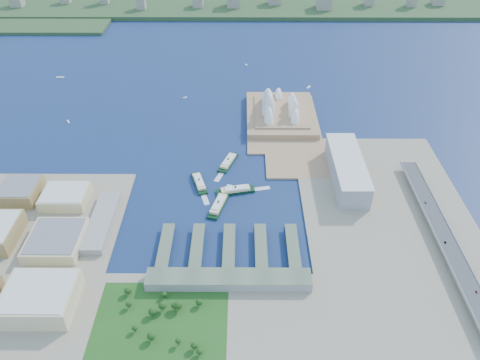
{
  "coord_description": "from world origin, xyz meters",
  "views": [
    {
      "loc": [
        30.84,
        -515.27,
        445.12
      ],
      "look_at": [
        27.77,
        55.05,
        18.0
      ],
      "focal_mm": 35.0,
      "sensor_mm": 36.0,
      "label": 1
    }
  ],
  "objects_px": {
    "ferry_c": "(218,204)",
    "opera_house": "(281,103)",
    "ferry_a": "(199,181)",
    "car_b": "(445,242)",
    "toaster_building": "(347,170)",
    "car_a": "(476,292)",
    "ferry_d": "(235,189)",
    "ferry_b": "(228,161)",
    "car_c": "(426,202)"
  },
  "relations": [
    {
      "from": "ferry_b",
      "to": "ferry_d",
      "type": "distance_m",
      "value": 77.75
    },
    {
      "from": "car_a",
      "to": "car_c",
      "type": "bearing_deg",
      "value": 92.8
    },
    {
      "from": "car_a",
      "to": "car_b",
      "type": "height_order",
      "value": "car_b"
    },
    {
      "from": "ferry_b",
      "to": "car_c",
      "type": "xyz_separation_m",
      "value": [
        288.11,
        -119.1,
        10.07
      ]
    },
    {
      "from": "ferry_b",
      "to": "ferry_d",
      "type": "bearing_deg",
      "value": -60.42
    },
    {
      "from": "ferry_d",
      "to": "car_b",
      "type": "xyz_separation_m",
      "value": [
        275.22,
        -124.07,
        9.95
      ]
    },
    {
      "from": "toaster_building",
      "to": "car_b",
      "type": "relative_size",
      "value": 38.24
    },
    {
      "from": "toaster_building",
      "to": "opera_house",
      "type": "bearing_deg",
      "value": 114.23
    },
    {
      "from": "toaster_building",
      "to": "ferry_c",
      "type": "height_order",
      "value": "toaster_building"
    },
    {
      "from": "ferry_c",
      "to": "car_b",
      "type": "distance_m",
      "value": 312.69
    },
    {
      "from": "opera_house",
      "to": "ferry_b",
      "type": "xyz_separation_m",
      "value": [
        -97.11,
        -154.83,
        -26.53
      ]
    },
    {
      "from": "ferry_a",
      "to": "car_c",
      "type": "height_order",
      "value": "car_c"
    },
    {
      "from": "toaster_building",
      "to": "ferry_c",
      "type": "xyz_separation_m",
      "value": [
        -198.73,
        -66.99,
        -14.79
      ]
    },
    {
      "from": "opera_house",
      "to": "ferry_a",
      "type": "bearing_deg",
      "value": -123.67
    },
    {
      "from": "ferry_b",
      "to": "car_c",
      "type": "relative_size",
      "value": 12.1
    },
    {
      "from": "toaster_building",
      "to": "ferry_a",
      "type": "distance_m",
      "value": 232.18
    },
    {
      "from": "opera_house",
      "to": "car_b",
      "type": "distance_m",
      "value": 403.96
    },
    {
      "from": "opera_house",
      "to": "ferry_c",
      "type": "relative_size",
      "value": 2.98
    },
    {
      "from": "ferry_d",
      "to": "car_a",
      "type": "height_order",
      "value": "car_a"
    },
    {
      "from": "toaster_building",
      "to": "ferry_a",
      "type": "height_order",
      "value": "toaster_building"
    },
    {
      "from": "ferry_c",
      "to": "car_a",
      "type": "xyz_separation_m",
      "value": [
        307.73,
        -170.31,
        9.75
      ]
    },
    {
      "from": "opera_house",
      "to": "car_c",
      "type": "height_order",
      "value": "opera_house"
    },
    {
      "from": "toaster_building",
      "to": "car_a",
      "type": "height_order",
      "value": "toaster_building"
    },
    {
      "from": "opera_house",
      "to": "car_a",
      "type": "distance_m",
      "value": 480.73
    },
    {
      "from": "car_b",
      "to": "opera_house",
      "type": "bearing_deg",
      "value": -61.76
    },
    {
      "from": "ferry_a",
      "to": "car_b",
      "type": "distance_m",
      "value": 362.1
    },
    {
      "from": "car_a",
      "to": "car_c",
      "type": "distance_m",
      "value": 163.56
    },
    {
      "from": "ferry_c",
      "to": "ferry_d",
      "type": "bearing_deg",
      "value": -108.29
    },
    {
      "from": "toaster_building",
      "to": "ferry_b",
      "type": "relative_size",
      "value": 2.68
    },
    {
      "from": "ferry_b",
      "to": "opera_house",
      "type": "bearing_deg",
      "value": 77.94
    },
    {
      "from": "opera_house",
      "to": "toaster_building",
      "type": "bearing_deg",
      "value": -65.77
    },
    {
      "from": "car_c",
      "to": "ferry_c",
      "type": "bearing_deg",
      "value": -1.33
    },
    {
      "from": "opera_house",
      "to": "car_c",
      "type": "relative_size",
      "value": 37.63
    },
    {
      "from": "ferry_a",
      "to": "car_b",
      "type": "xyz_separation_m",
      "value": [
        332.37,
        -143.33,
        10.14
      ]
    },
    {
      "from": "opera_house",
      "to": "car_a",
      "type": "bearing_deg",
      "value": -65.53
    },
    {
      "from": "opera_house",
      "to": "ferry_a",
      "type": "xyz_separation_m",
      "value": [
        -141.37,
        -212.24,
        -26.62
      ]
    },
    {
      "from": "opera_house",
      "to": "ferry_c",
      "type": "height_order",
      "value": "opera_house"
    },
    {
      "from": "opera_house",
      "to": "ferry_a",
      "type": "relative_size",
      "value": 3.16
    },
    {
      "from": "opera_house",
      "to": "toaster_building",
      "type": "distance_m",
      "value": 219.62
    },
    {
      "from": "toaster_building",
      "to": "car_a",
      "type": "xyz_separation_m",
      "value": [
        109.0,
        -237.3,
        -5.04
      ]
    },
    {
      "from": "ferry_c",
      "to": "opera_house",
      "type": "bearing_deg",
      "value": -95.81
    },
    {
      "from": "opera_house",
      "to": "ferry_a",
      "type": "distance_m",
      "value": 256.39
    },
    {
      "from": "ferry_a",
      "to": "ferry_c",
      "type": "xyz_separation_m",
      "value": [
        32.64,
        -54.75,
        0.33
      ]
    },
    {
      "from": "ferry_b",
      "to": "ferry_c",
      "type": "height_order",
      "value": "ferry_c"
    },
    {
      "from": "ferry_b",
      "to": "car_c",
      "type": "bearing_deg",
      "value": -2.42
    },
    {
      "from": "opera_house",
      "to": "ferry_b",
      "type": "height_order",
      "value": "opera_house"
    },
    {
      "from": "ferry_d",
      "to": "car_c",
      "type": "height_order",
      "value": "car_c"
    },
    {
      "from": "car_b",
      "to": "car_c",
      "type": "xyz_separation_m",
      "value": [
        0.0,
        81.64,
        0.03
      ]
    },
    {
      "from": "toaster_building",
      "to": "car_c",
      "type": "relative_size",
      "value": 32.4
    },
    {
      "from": "ferry_b",
      "to": "ferry_c",
      "type": "bearing_deg",
      "value": -75.88
    }
  ]
}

